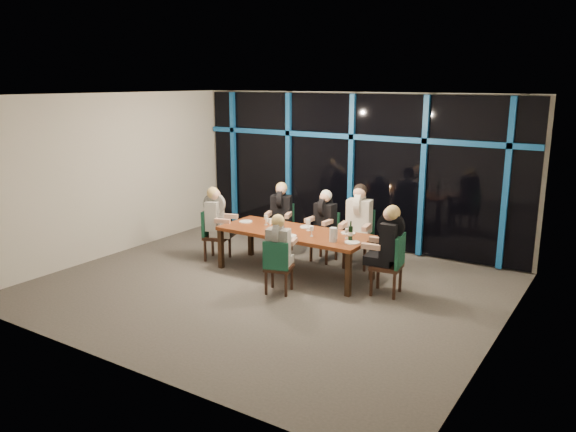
{
  "coord_description": "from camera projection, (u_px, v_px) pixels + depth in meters",
  "views": [
    {
      "loc": [
        4.82,
        -6.92,
        3.2
      ],
      "look_at": [
        0.0,
        0.6,
        1.05
      ],
      "focal_mm": 35.0,
      "sensor_mm": 36.0,
      "label": 1
    }
  ],
  "objects": [
    {
      "name": "room",
      "position": [
        267.0,
        161.0,
        8.46
      ],
      "size": [
        7.04,
        7.0,
        3.02
      ],
      "color": "#5B5550",
      "rests_on": "ground"
    },
    {
      "name": "window_wall",
      "position": [
        353.0,
        168.0,
        10.97
      ],
      "size": [
        6.86,
        0.43,
        2.94
      ],
      "color": "black",
      "rests_on": "ground"
    },
    {
      "name": "dining_table",
      "position": [
        294.0,
        235.0,
        9.43
      ],
      "size": [
        2.6,
        1.0,
        0.75
      ],
      "color": "brown",
      "rests_on": "ground"
    },
    {
      "name": "chair_far_left",
      "position": [
        282.0,
        225.0,
        10.74
      ],
      "size": [
        0.55,
        0.55,
        0.92
      ],
      "rotation": [
        0.0,
        0.0,
        0.34
      ],
      "color": "black",
      "rests_on": "ground"
    },
    {
      "name": "chair_far_mid",
      "position": [
        326.0,
        233.0,
        10.22
      ],
      "size": [
        0.44,
        0.44,
        0.89
      ],
      "rotation": [
        0.0,
        0.0,
        -0.05
      ],
      "color": "black",
      "rests_on": "ground"
    },
    {
      "name": "chair_far_right",
      "position": [
        359.0,
        235.0,
        9.88
      ],
      "size": [
        0.53,
        0.53,
        1.01
      ],
      "rotation": [
        0.0,
        0.0,
        0.15
      ],
      "color": "black",
      "rests_on": "ground"
    },
    {
      "name": "chair_end_left",
      "position": [
        213.0,
        232.0,
        10.25
      ],
      "size": [
        0.53,
        0.53,
        0.92
      ],
      "rotation": [
        0.0,
        0.0,
        1.86
      ],
      "color": "black",
      "rests_on": "ground"
    },
    {
      "name": "chair_end_right",
      "position": [
        392.0,
        261.0,
        8.51
      ],
      "size": [
        0.5,
        0.5,
        0.96
      ],
      "rotation": [
        0.0,
        0.0,
        4.84
      ],
      "color": "black",
      "rests_on": "ground"
    },
    {
      "name": "chair_near_mid",
      "position": [
        278.0,
        264.0,
        8.56
      ],
      "size": [
        0.49,
        0.49,
        0.86
      ],
      "rotation": [
        0.0,
        0.0,
        3.42
      ],
      "color": "black",
      "rests_on": "ground"
    },
    {
      "name": "diner_far_left",
      "position": [
        281.0,
        207.0,
        10.58
      ],
      "size": [
        0.56,
        0.63,
        0.9
      ],
      "rotation": [
        0.0,
        0.0,
        0.34
      ],
      "color": "black",
      "rests_on": "ground"
    },
    {
      "name": "diner_far_mid",
      "position": [
        324.0,
        215.0,
        10.07
      ],
      "size": [
        0.46,
        0.57,
        0.87
      ],
      "rotation": [
        0.0,
        0.0,
        -0.05
      ],
      "color": "black",
      "rests_on": "ground"
    },
    {
      "name": "diner_far_right",
      "position": [
        359.0,
        214.0,
        9.71
      ],
      "size": [
        0.54,
        0.66,
        0.98
      ],
      "rotation": [
        0.0,
        0.0,
        0.15
      ],
      "color": "silver",
      "rests_on": "ground"
    },
    {
      "name": "diner_end_left",
      "position": [
        216.0,
        213.0,
        10.14
      ],
      "size": [
        0.63,
        0.54,
        0.9
      ],
      "rotation": [
        0.0,
        0.0,
        1.86
      ],
      "color": "black",
      "rests_on": "ground"
    },
    {
      "name": "diner_end_right",
      "position": [
        388.0,
        237.0,
        8.45
      ],
      "size": [
        0.62,
        0.51,
        0.94
      ],
      "rotation": [
        0.0,
        0.0,
        4.84
      ],
      "color": "black",
      "rests_on": "ground"
    },
    {
      "name": "diner_near_mid",
      "position": [
        279.0,
        241.0,
        8.55
      ],
      "size": [
        0.5,
        0.58,
        0.83
      ],
      "rotation": [
        0.0,
        0.0,
        3.42
      ],
      "color": "black",
      "rests_on": "ground"
    },
    {
      "name": "plate_far_left",
      "position": [
        273.0,
        221.0,
        10.07
      ],
      "size": [
        0.24,
        0.24,
        0.01
      ],
      "primitive_type": "cylinder",
      "color": "white",
      "rests_on": "dining_table"
    },
    {
      "name": "plate_far_mid",
      "position": [
        307.0,
        227.0,
        9.65
      ],
      "size": [
        0.24,
        0.24,
        0.01
      ],
      "primitive_type": "cylinder",
      "color": "white",
      "rests_on": "dining_table"
    },
    {
      "name": "plate_far_right",
      "position": [
        348.0,
        233.0,
        9.26
      ],
      "size": [
        0.24,
        0.24,
        0.01
      ],
      "primitive_type": "cylinder",
      "color": "white",
      "rests_on": "dining_table"
    },
    {
      "name": "plate_end_left",
      "position": [
        246.0,
        222.0,
        10.02
      ],
      "size": [
        0.24,
        0.24,
        0.01
      ],
      "primitive_type": "cylinder",
      "color": "white",
      "rests_on": "dining_table"
    },
    {
      "name": "plate_end_right",
      "position": [
        352.0,
        242.0,
        8.73
      ],
      "size": [
        0.24,
        0.24,
        0.01
      ],
      "primitive_type": "cylinder",
      "color": "white",
      "rests_on": "dining_table"
    },
    {
      "name": "plate_near_mid",
      "position": [
        289.0,
        236.0,
        9.09
      ],
      "size": [
        0.24,
        0.24,
        0.01
      ],
      "primitive_type": "cylinder",
      "color": "white",
      "rests_on": "dining_table"
    },
    {
      "name": "wine_bottle",
      "position": [
        351.0,
        233.0,
        8.81
      ],
      "size": [
        0.07,
        0.07,
        0.32
      ],
      "rotation": [
        0.0,
        0.0,
        -0.4
      ],
      "color": "black",
      "rests_on": "dining_table"
    },
    {
      "name": "water_pitcher",
      "position": [
        333.0,
        235.0,
        8.77
      ],
      "size": [
        0.14,
        0.12,
        0.22
      ],
      "rotation": [
        0.0,
        0.0,
        -0.12
      ],
      "color": "silver",
      "rests_on": "dining_table"
    },
    {
      "name": "tea_light",
      "position": [
        281.0,
        232.0,
        9.32
      ],
      "size": [
        0.05,
        0.05,
        0.03
      ],
      "primitive_type": "cylinder",
      "color": "#FFAF4C",
      "rests_on": "dining_table"
    },
    {
      "name": "wine_glass_a",
      "position": [
        270.0,
        222.0,
        9.47
      ],
      "size": [
        0.07,
        0.07,
        0.19
      ],
      "color": "silver",
      "rests_on": "dining_table"
    },
    {
      "name": "wine_glass_b",
      "position": [
        308.0,
        223.0,
        9.42
      ],
      "size": [
        0.07,
        0.07,
        0.19
      ],
      "color": "silver",
      "rests_on": "dining_table"
    },
    {
      "name": "wine_glass_c",
      "position": [
        312.0,
        229.0,
        9.08
      ],
      "size": [
        0.06,
        0.06,
        0.16
      ],
      "color": "silver",
      "rests_on": "dining_table"
    },
    {
      "name": "wine_glass_d",
      "position": [
        266.0,
        218.0,
        9.79
      ],
      "size": [
        0.07,
        0.07,
        0.17
      ],
      "color": "silver",
      "rests_on": "dining_table"
    },
    {
      "name": "wine_glass_e",
      "position": [
        347.0,
        231.0,
        8.95
      ],
      "size": [
        0.06,
        0.06,
        0.16
      ],
      "color": "white",
      "rests_on": "dining_table"
    }
  ]
}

